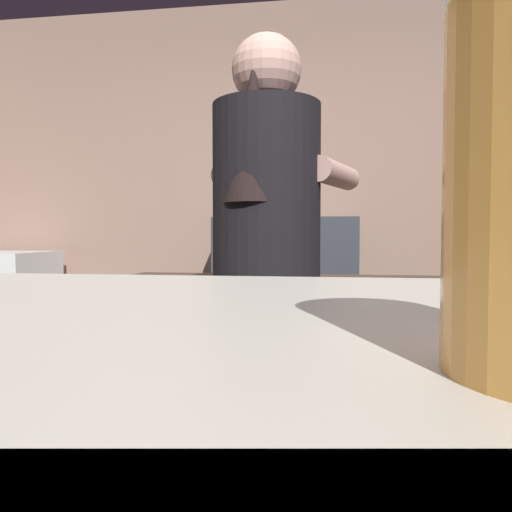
{
  "coord_description": "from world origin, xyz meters",
  "views": [
    {
      "loc": [
        0.2,
        -1.3,
        1.1
      ],
      "look_at": [
        0.12,
        -0.75,
        1.07
      ],
      "focal_mm": 34.85,
      "sensor_mm": 36.0,
      "label": 1
    }
  ],
  "objects_px": {
    "mixing_bowl": "(272,271)",
    "bottle_vinegar": "(257,203)",
    "bartender": "(267,266)",
    "chefs_knife": "(351,280)",
    "bottle_hot_sauce": "(224,205)"
  },
  "relations": [
    {
      "from": "mixing_bowl",
      "to": "bottle_hot_sauce",
      "type": "xyz_separation_m",
      "value": [
        -0.43,
        1.04,
        0.35
      ]
    },
    {
      "from": "bottle_vinegar",
      "to": "bottle_hot_sauce",
      "type": "height_order",
      "value": "bottle_vinegar"
    },
    {
      "from": "chefs_knife",
      "to": "bottle_vinegar",
      "type": "distance_m",
      "value": 1.42
    },
    {
      "from": "chefs_knife",
      "to": "bottle_vinegar",
      "type": "relative_size",
      "value": 0.98
    },
    {
      "from": "bottle_vinegar",
      "to": "bottle_hot_sauce",
      "type": "xyz_separation_m",
      "value": [
        -0.21,
        -0.07,
        -0.02
      ]
    },
    {
      "from": "mixing_bowl",
      "to": "bottle_vinegar",
      "type": "xyz_separation_m",
      "value": [
        -0.23,
        1.11,
        0.36
      ]
    },
    {
      "from": "mixing_bowl",
      "to": "bottle_vinegar",
      "type": "distance_m",
      "value": 1.19
    },
    {
      "from": "mixing_bowl",
      "to": "bottle_hot_sauce",
      "type": "relative_size",
      "value": 0.95
    },
    {
      "from": "mixing_bowl",
      "to": "bartender",
      "type": "bearing_deg",
      "value": -84.99
    },
    {
      "from": "bartender",
      "to": "chefs_knife",
      "type": "distance_m",
      "value": 0.5
    },
    {
      "from": "mixing_bowl",
      "to": "bottle_vinegar",
      "type": "bearing_deg",
      "value": 101.45
    },
    {
      "from": "chefs_knife",
      "to": "bottle_vinegar",
      "type": "bearing_deg",
      "value": 108.94
    },
    {
      "from": "bottle_vinegar",
      "to": "mixing_bowl",
      "type": "bearing_deg",
      "value": -78.55
    },
    {
      "from": "bartender",
      "to": "bottle_hot_sauce",
      "type": "relative_size",
      "value": 8.49
    },
    {
      "from": "mixing_bowl",
      "to": "chefs_knife",
      "type": "relative_size",
      "value": 0.8
    }
  ]
}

